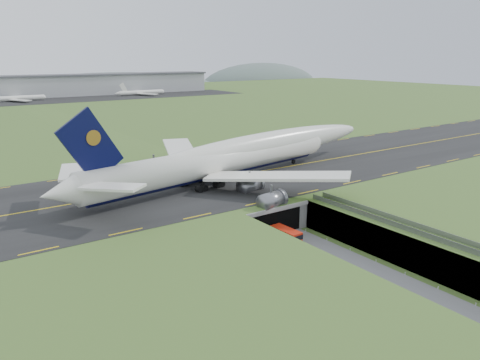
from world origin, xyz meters
TOP-DOWN VIEW (x-y plane):
  - ground at (0.00, 0.00)m, footprint 900.00×900.00m
  - airfield_deck at (0.00, 0.00)m, footprint 800.00×800.00m
  - trench_road at (0.00, -7.50)m, footprint 12.00×75.00m
  - taxiway at (0.00, 33.00)m, footprint 800.00×44.00m
  - tunnel_portal at (0.00, 16.71)m, footprint 17.00×22.30m
  - guideway at (11.00, -19.11)m, footprint 3.00×53.00m
  - jumbo_jet at (7.07, 31.38)m, footprint 98.65×62.14m
  - shuttle_tram at (-1.16, 3.94)m, footprint 2.86×6.89m
  - cargo_terminal at (0.02, 299.41)m, footprint 320.00×67.00m
  - distant_hills at (64.38, 430.00)m, footprint 700.00×91.00m

SIDE VIEW (x-z plane):
  - distant_hills at x=64.38m, z-range -34.00..26.00m
  - ground at x=0.00m, z-range 0.00..0.00m
  - trench_road at x=0.00m, z-range 0.00..0.20m
  - shuttle_tram at x=-1.16m, z-range 0.15..2.94m
  - airfield_deck at x=0.00m, z-range 0.00..6.00m
  - tunnel_portal at x=0.00m, z-range 0.33..6.33m
  - guideway at x=11.00m, z-range 1.80..8.85m
  - taxiway at x=0.00m, z-range 6.00..6.18m
  - jumbo_jet at x=7.07m, z-range 1.20..22.03m
  - cargo_terminal at x=0.02m, z-range 6.16..21.76m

